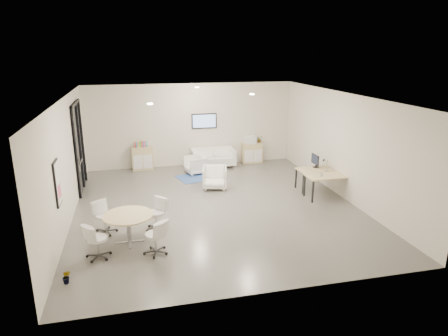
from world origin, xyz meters
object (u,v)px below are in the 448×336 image
object	(u,v)px
sideboard_left	(143,158)
loveseat	(213,158)
armchair_left	(196,164)
desk_front	(329,178)
round_table	(128,218)
sideboard_right	(252,153)
desk_rear	(318,171)
armchair_right	(215,177)

from	to	relation	value
sideboard_left	loveseat	distance (m)	2.71
armchair_left	desk_front	bearing A→B (deg)	32.30
sideboard_left	round_table	distance (m)	6.09
sideboard_right	desk_front	bearing A→B (deg)	-75.64
desk_rear	round_table	distance (m)	6.53
desk_rear	armchair_right	bearing A→B (deg)	160.94
sideboard_left	desk_rear	distance (m)	6.56
loveseat	armchair_right	size ratio (longest dim) A/B	2.10
desk_front	round_table	distance (m)	6.25
desk_rear	desk_front	xyz separation A→B (m)	(-0.02, -0.78, 0.02)
sideboard_right	desk_front	world-z (taller)	sideboard_right
loveseat	armchair_right	bearing A→B (deg)	-100.24
sideboard_left	sideboard_right	distance (m)	4.35
loveseat	desk_front	world-z (taller)	loveseat
loveseat	desk_rear	xyz separation A→B (m)	(2.79, -3.39, 0.29)
desk_front	round_table	size ratio (longest dim) A/B	1.19
sideboard_left	armchair_right	distance (m)	3.51
sideboard_left	armchair_left	xyz separation A→B (m)	(1.88, -0.94, -0.08)
sideboard_right	loveseat	xyz separation A→B (m)	(-1.65, -0.20, -0.07)
desk_front	round_table	bearing A→B (deg)	-165.49
round_table	sideboard_left	bearing A→B (deg)	84.85
sideboard_left	loveseat	xyz separation A→B (m)	(2.70, -0.19, -0.10)
sideboard_left	armchair_left	size ratio (longest dim) A/B	1.24
desk_rear	desk_front	size ratio (longest dim) A/B	0.99
sideboard_left	loveseat	world-z (taller)	sideboard_left
armchair_left	sideboard_right	bearing A→B (deg)	97.01
desk_rear	desk_front	world-z (taller)	desk_front
sideboard_left	round_table	xyz separation A→B (m)	(-0.55, -6.06, 0.19)
round_table	desk_rear	bearing A→B (deg)	22.33
loveseat	round_table	distance (m)	6.71
sideboard_right	round_table	world-z (taller)	sideboard_right
armchair_left	desk_front	world-z (taller)	desk_front
sideboard_right	desk_rear	bearing A→B (deg)	-72.35
sideboard_right	round_table	bearing A→B (deg)	-128.89
armchair_left	armchair_right	world-z (taller)	armchair_right
round_table	sideboard_right	bearing A→B (deg)	51.11
sideboard_right	armchair_right	world-z (taller)	sideboard_right
round_table	armchair_left	bearing A→B (deg)	64.62
sideboard_right	loveseat	distance (m)	1.66
sideboard_right	sideboard_left	bearing A→B (deg)	-179.95
loveseat	desk_front	xyz separation A→B (m)	(2.77, -4.18, 0.31)
desk_front	loveseat	bearing A→B (deg)	122.32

